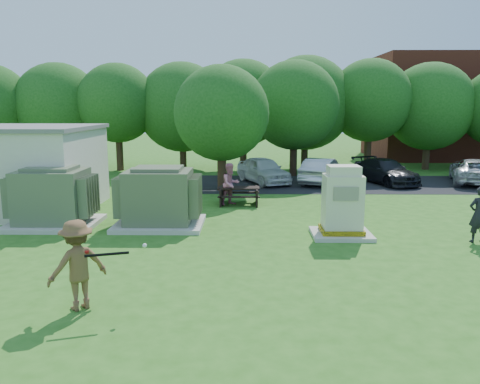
{
  "coord_description": "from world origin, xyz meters",
  "views": [
    {
      "loc": [
        0.22,
        -11.26,
        4.11
      ],
      "look_at": [
        0.0,
        4.0,
        1.3
      ],
      "focal_mm": 35.0,
      "sensor_mm": 36.0,
      "label": 1
    }
  ],
  "objects_px": {
    "car_dark": "(385,171)",
    "car_silver_b": "(474,171)",
    "transformer_right": "(159,199)",
    "car_silver_a": "(322,171)",
    "person_by_generator": "(479,215)",
    "car_white": "(263,170)",
    "person_at_picnic": "(231,184)",
    "transformer_left": "(53,198)",
    "generator_cabinet": "(342,206)",
    "batter": "(77,265)",
    "picnic_table": "(239,194)"
  },
  "relations": [
    {
      "from": "picnic_table",
      "to": "car_white",
      "type": "relative_size",
      "value": 0.42
    },
    {
      "from": "transformer_left",
      "to": "person_at_picnic",
      "type": "height_order",
      "value": "transformer_left"
    },
    {
      "from": "batter",
      "to": "person_by_generator",
      "type": "height_order",
      "value": "batter"
    },
    {
      "from": "car_dark",
      "to": "car_silver_b",
      "type": "distance_m",
      "value": 4.77
    },
    {
      "from": "generator_cabinet",
      "to": "person_by_generator",
      "type": "distance_m",
      "value": 4.07
    },
    {
      "from": "transformer_left",
      "to": "car_dark",
      "type": "distance_m",
      "value": 17.02
    },
    {
      "from": "car_dark",
      "to": "picnic_table",
      "type": "bearing_deg",
      "value": -163.48
    },
    {
      "from": "person_by_generator",
      "to": "car_silver_a",
      "type": "relative_size",
      "value": 0.42
    },
    {
      "from": "generator_cabinet",
      "to": "car_dark",
      "type": "height_order",
      "value": "generator_cabinet"
    },
    {
      "from": "transformer_left",
      "to": "car_silver_b",
      "type": "height_order",
      "value": "transformer_left"
    },
    {
      "from": "batter",
      "to": "car_silver_a",
      "type": "relative_size",
      "value": 0.45
    },
    {
      "from": "generator_cabinet",
      "to": "person_at_picnic",
      "type": "distance_m",
      "value": 6.06
    },
    {
      "from": "transformer_right",
      "to": "car_silver_a",
      "type": "height_order",
      "value": "transformer_right"
    },
    {
      "from": "person_at_picnic",
      "to": "car_silver_b",
      "type": "height_order",
      "value": "person_at_picnic"
    },
    {
      "from": "generator_cabinet",
      "to": "batter",
      "type": "relative_size",
      "value": 1.22
    },
    {
      "from": "generator_cabinet",
      "to": "car_silver_b",
      "type": "xyz_separation_m",
      "value": [
        9.23,
        10.6,
        -0.33
      ]
    },
    {
      "from": "picnic_table",
      "to": "batter",
      "type": "distance_m",
      "value": 10.88
    },
    {
      "from": "transformer_left",
      "to": "car_silver_a",
      "type": "distance_m",
      "value": 14.2
    },
    {
      "from": "batter",
      "to": "car_silver_a",
      "type": "xyz_separation_m",
      "value": [
        7.48,
        16.01,
        -0.25
      ]
    },
    {
      "from": "person_by_generator",
      "to": "car_dark",
      "type": "bearing_deg",
      "value": -96.15
    },
    {
      "from": "generator_cabinet",
      "to": "transformer_right",
      "type": "bearing_deg",
      "value": 168.64
    },
    {
      "from": "transformer_left",
      "to": "transformer_right",
      "type": "height_order",
      "value": "same"
    },
    {
      "from": "transformer_left",
      "to": "car_white",
      "type": "height_order",
      "value": "transformer_left"
    },
    {
      "from": "person_at_picnic",
      "to": "car_white",
      "type": "height_order",
      "value": "person_at_picnic"
    },
    {
      "from": "transformer_left",
      "to": "generator_cabinet",
      "type": "distance_m",
      "value": 9.83
    },
    {
      "from": "car_dark",
      "to": "car_silver_b",
      "type": "xyz_separation_m",
      "value": [
        4.77,
        0.03,
        0.02
      ]
    },
    {
      "from": "generator_cabinet",
      "to": "car_white",
      "type": "height_order",
      "value": "generator_cabinet"
    },
    {
      "from": "picnic_table",
      "to": "car_silver_b",
      "type": "height_order",
      "value": "car_silver_b"
    },
    {
      "from": "generator_cabinet",
      "to": "picnic_table",
      "type": "height_order",
      "value": "generator_cabinet"
    },
    {
      "from": "car_silver_a",
      "to": "car_dark",
      "type": "height_order",
      "value": "car_silver_a"
    },
    {
      "from": "person_at_picnic",
      "to": "car_dark",
      "type": "relative_size",
      "value": 0.4
    },
    {
      "from": "picnic_table",
      "to": "car_white",
      "type": "height_order",
      "value": "car_white"
    },
    {
      "from": "car_silver_b",
      "to": "car_silver_a",
      "type": "bearing_deg",
      "value": 20.17
    },
    {
      "from": "picnic_table",
      "to": "person_at_picnic",
      "type": "bearing_deg",
      "value": -165.13
    },
    {
      "from": "person_at_picnic",
      "to": "car_dark",
      "type": "xyz_separation_m",
      "value": [
        8.17,
        5.78,
        -0.24
      ]
    },
    {
      "from": "generator_cabinet",
      "to": "person_at_picnic",
      "type": "height_order",
      "value": "generator_cabinet"
    },
    {
      "from": "car_dark",
      "to": "car_silver_b",
      "type": "bearing_deg",
      "value": -19.08
    },
    {
      "from": "transformer_right",
      "to": "car_silver_a",
      "type": "distance_m",
      "value": 11.65
    },
    {
      "from": "person_at_picnic",
      "to": "transformer_right",
      "type": "bearing_deg",
      "value": -162.35
    },
    {
      "from": "person_by_generator",
      "to": "car_white",
      "type": "relative_size",
      "value": 0.42
    },
    {
      "from": "generator_cabinet",
      "to": "car_silver_b",
      "type": "height_order",
      "value": "generator_cabinet"
    },
    {
      "from": "transformer_left",
      "to": "picnic_table",
      "type": "bearing_deg",
      "value": 29.79
    },
    {
      "from": "transformer_right",
      "to": "generator_cabinet",
      "type": "distance_m",
      "value": 6.18
    },
    {
      "from": "car_white",
      "to": "transformer_right",
      "type": "bearing_deg",
      "value": -137.05
    },
    {
      "from": "picnic_table",
      "to": "person_at_picnic",
      "type": "relative_size",
      "value": 0.98
    },
    {
      "from": "transformer_left",
      "to": "batter",
      "type": "xyz_separation_m",
      "value": [
        3.29,
        -6.75,
        -0.03
      ]
    },
    {
      "from": "transformer_right",
      "to": "picnic_table",
      "type": "xyz_separation_m",
      "value": [
        2.69,
        3.66,
        -0.51
      ]
    },
    {
      "from": "car_white",
      "to": "car_silver_b",
      "type": "relative_size",
      "value": 0.87
    },
    {
      "from": "batter",
      "to": "person_at_picnic",
      "type": "relative_size",
      "value": 1.05
    },
    {
      "from": "batter",
      "to": "person_by_generator",
      "type": "distance_m",
      "value": 11.58
    }
  ]
}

